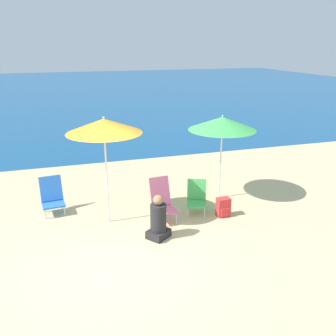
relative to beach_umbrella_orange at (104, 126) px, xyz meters
name	(u,v)px	position (x,y,z in m)	size (l,w,h in m)	color
ground_plane	(114,257)	(-0.15, -1.44, -2.10)	(60.00, 60.00, 0.00)	#D1BA89
sea_water	(60,91)	(-0.15, 24.23, -2.10)	(60.00, 40.00, 0.01)	navy
beach_umbrella_orange	(104,126)	(0.00, 0.00, 0.00)	(1.53, 1.53, 2.29)	white
beach_umbrella_green	(222,123)	(2.83, 0.50, -0.23)	(1.61, 1.61, 2.08)	white
beach_chair_blue	(52,196)	(-1.13, 0.88, -1.70)	(0.54, 0.60, 0.81)	silver
beach_chair_pink	(162,200)	(1.13, -0.23, -1.65)	(0.50, 0.66, 0.92)	silver
beach_chair_green	(196,197)	(1.98, -0.10, -1.74)	(0.59, 0.64, 0.74)	silver
person_seated_near	(158,220)	(0.83, -0.99, -1.73)	(0.54, 0.52, 0.91)	#262628
backpack_red	(223,207)	(2.47, -0.49, -1.89)	(0.29, 0.24, 0.43)	red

